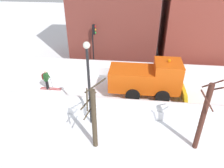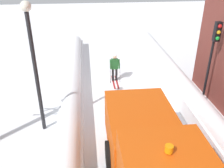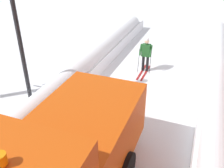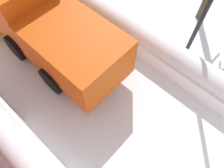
# 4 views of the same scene
# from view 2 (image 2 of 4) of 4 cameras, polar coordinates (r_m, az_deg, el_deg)

# --- Properties ---
(plow_truck) EXTENTS (3.20, 5.98, 3.12)m
(plow_truck) POSITION_cam_2_polar(r_m,az_deg,el_deg) (8.03, 8.72, -16.16)
(plow_truck) COLOR #DB510F
(plow_truck) RESTS_ON ground
(skier) EXTENTS (0.62, 1.80, 1.81)m
(skier) POSITION_cam_2_polar(r_m,az_deg,el_deg) (15.16, 0.62, 4.22)
(skier) COLOR black
(skier) RESTS_ON ground
(traffic_light_pole) EXTENTS (0.28, 0.42, 4.34)m
(traffic_light_pole) POSITION_cam_2_polar(r_m,az_deg,el_deg) (12.81, 22.36, 7.51)
(traffic_light_pole) COLOR black
(traffic_light_pole) RESTS_ON ground
(street_lamp) EXTENTS (0.40, 0.40, 5.59)m
(street_lamp) POSITION_cam_2_polar(r_m,az_deg,el_deg) (10.18, -17.69, 6.20)
(street_lamp) COLOR black
(street_lamp) RESTS_ON ground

